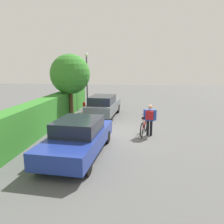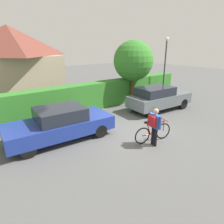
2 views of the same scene
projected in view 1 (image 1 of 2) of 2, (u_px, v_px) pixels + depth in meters
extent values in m
plane|color=#565656|center=(121.00, 134.00, 11.15)|extent=(60.00, 60.00, 0.00)
cube|color=#327B29|center=(41.00, 116.00, 11.45)|extent=(16.14, 0.90, 1.65)
cube|color=navy|center=(78.00, 140.00, 8.38)|extent=(4.57, 2.14, 0.59)
cube|color=#1E232D|center=(78.00, 126.00, 8.30)|extent=(2.05, 1.74, 0.54)
cylinder|color=black|center=(73.00, 135.00, 10.04)|extent=(0.59, 0.22, 0.58)
cylinder|color=black|center=(107.00, 137.00, 9.74)|extent=(0.59, 0.22, 0.58)
cylinder|color=black|center=(40.00, 162.00, 7.14)|extent=(0.59, 0.22, 0.58)
cylinder|color=black|center=(87.00, 167.00, 6.84)|extent=(0.59, 0.22, 0.58)
cube|color=slate|center=(104.00, 107.00, 14.79)|extent=(4.23, 1.97, 0.67)
cube|color=#1E232D|center=(102.00, 100.00, 14.23)|extent=(2.31, 1.63, 0.51)
cylinder|color=black|center=(98.00, 108.00, 16.34)|extent=(0.66, 0.23, 0.65)
cylinder|color=black|center=(118.00, 108.00, 16.07)|extent=(0.66, 0.23, 0.65)
cylinder|color=black|center=(88.00, 116.00, 13.65)|extent=(0.66, 0.23, 0.65)
cylinder|color=black|center=(111.00, 117.00, 13.38)|extent=(0.66, 0.23, 0.65)
torus|color=black|center=(146.00, 125.00, 11.51)|extent=(0.71, 0.21, 0.72)
torus|color=black|center=(142.00, 130.00, 10.52)|extent=(0.71, 0.21, 0.72)
cylinder|color=#B21E1E|center=(145.00, 122.00, 11.15)|extent=(0.68, 0.19, 0.55)
cylinder|color=#B21E1E|center=(143.00, 123.00, 10.74)|extent=(0.26, 0.09, 0.56)
cylinder|color=#B21E1E|center=(144.00, 118.00, 10.97)|extent=(0.83, 0.22, 0.09)
cylinder|color=#B21E1E|center=(143.00, 129.00, 10.71)|extent=(0.41, 0.12, 0.05)
cylinder|color=#B21E1E|center=(146.00, 120.00, 11.46)|extent=(0.04, 0.04, 0.50)
cube|color=black|center=(143.00, 118.00, 10.57)|extent=(0.24, 0.15, 0.06)
cylinder|color=#B21E1E|center=(146.00, 115.00, 11.40)|extent=(0.14, 0.49, 0.03)
cylinder|color=black|center=(148.00, 128.00, 10.77)|extent=(0.13, 0.13, 0.78)
cylinder|color=black|center=(151.00, 128.00, 10.73)|extent=(0.13, 0.13, 0.78)
cube|color=#3359B2|center=(150.00, 115.00, 10.61)|extent=(0.27, 0.48, 0.55)
sphere|color=tan|center=(150.00, 107.00, 10.52)|extent=(0.21, 0.21, 0.21)
cylinder|color=#3359B2|center=(144.00, 114.00, 10.68)|extent=(0.09, 0.09, 0.52)
cylinder|color=#3359B2|center=(156.00, 115.00, 10.53)|extent=(0.09, 0.09, 0.52)
cube|color=#AA191E|center=(150.00, 115.00, 10.45)|extent=(0.21, 0.38, 0.42)
cylinder|color=#38383D|center=(87.00, 83.00, 17.15)|extent=(0.10, 0.10, 4.16)
sphere|color=#F2EDCC|center=(86.00, 55.00, 16.69)|extent=(0.28, 0.28, 0.28)
cylinder|color=brown|center=(71.00, 101.00, 14.74)|extent=(0.26, 0.26, 2.09)
sphere|color=#35802A|center=(70.00, 74.00, 14.36)|extent=(2.65, 2.65, 2.65)
cylinder|color=red|center=(84.00, 108.00, 16.19)|extent=(0.20, 0.20, 0.70)
sphere|color=red|center=(84.00, 103.00, 16.12)|extent=(0.18, 0.18, 0.18)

